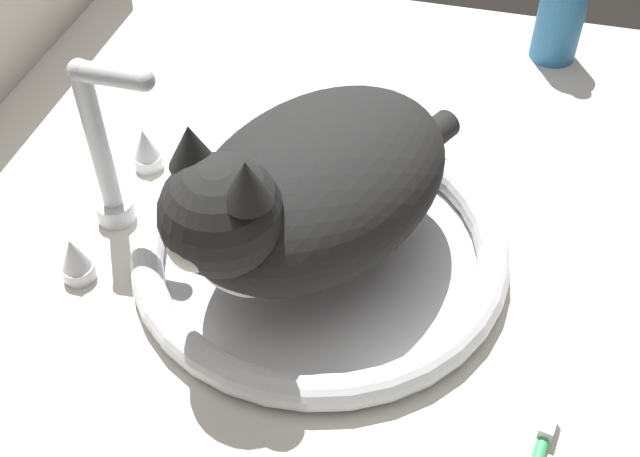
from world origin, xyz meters
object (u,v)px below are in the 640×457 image
at_px(sink_basin, 320,247).
at_px(faucet, 109,166).
at_px(soap_pump_bottle, 561,15).
at_px(cat, 305,191).

bearing_deg(sink_basin, faucet, 90.00).
height_order(sink_basin, soap_pump_bottle, soap_pump_bottle).
relative_size(sink_basin, faucet, 1.85).
bearing_deg(faucet, cat, -95.04).
bearing_deg(sink_basin, cat, 152.28).
distance_m(cat, soap_pump_bottle, 0.49).
xyz_separation_m(sink_basin, soap_pump_bottle, (0.42, -0.21, 0.05)).
xyz_separation_m(sink_basin, cat, (-0.02, 0.01, 0.09)).
relative_size(sink_basin, cat, 1.02).
relative_size(faucet, soap_pump_bottle, 1.24).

